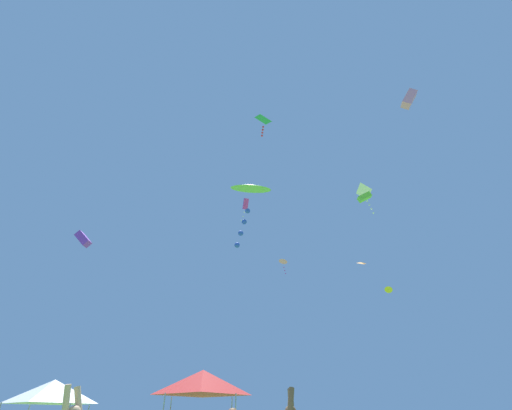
% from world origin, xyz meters
% --- Properties ---
extents(canopy_tent_red, '(3.23, 3.23, 3.46)m').
position_xyz_m(canopy_tent_red, '(-0.17, 12.14, 2.94)').
color(canopy_tent_red, '#9E9EA3').
rests_on(canopy_tent_red, ground).
extents(canopy_tent_white, '(2.69, 2.69, 2.88)m').
position_xyz_m(canopy_tent_white, '(-6.13, 10.86, 2.45)').
color(canopy_tent_white, '#9E9EA3').
rests_on(canopy_tent_white, ground).
extents(kite_pink_delta, '(1.24, 1.24, 1.70)m').
position_xyz_m(kite_pink_delta, '(6.95, 28.15, 15.59)').
color(kite_pink_delta, pink).
extents(kite_pink_box, '(1.11, 0.70, 1.26)m').
position_xyz_m(kite_pink_box, '(10.48, 7.00, 17.10)').
color(kite_pink_box, pink).
extents(kite_white_diamond, '(1.56, 1.64, 2.69)m').
position_xyz_m(kite_white_diamond, '(12.23, 17.98, 17.99)').
color(kite_white_diamond, white).
extents(kite_orange_diamond, '(0.80, 1.06, 0.65)m').
position_xyz_m(kite_orange_diamond, '(15.72, 28.75, 16.08)').
color(kite_orange_diamond, orange).
extents(kite_green_diamond, '(1.73, 1.60, 3.13)m').
position_xyz_m(kite_green_diamond, '(3.78, 18.72, 26.19)').
color(kite_green_diamond, green).
extents(kite_magenta_box, '(0.44, 0.60, 1.58)m').
position_xyz_m(kite_magenta_box, '(1.67, 12.32, 12.68)').
color(kite_magenta_box, '#D6389E').
extents(kite_lime_box, '(0.93, 0.44, 0.69)m').
position_xyz_m(kite_lime_box, '(9.06, 11.74, 13.37)').
color(kite_lime_box, '#75D138').
extents(kite_purple_box, '(1.42, 0.83, 1.32)m').
position_xyz_m(kite_purple_box, '(-9.94, 19.28, 13.05)').
color(kite_purple_box, purple).
extents(kite_yellow_delta, '(1.00, 0.96, 0.59)m').
position_xyz_m(kite_yellow_delta, '(17.49, 27.33, 12.73)').
color(kite_yellow_delta, yellow).
extents(kite_lime_delta, '(1.58, 1.53, 2.89)m').
position_xyz_m(kite_lime_delta, '(1.27, 4.86, 8.86)').
color(kite_lime_delta, '#75D138').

